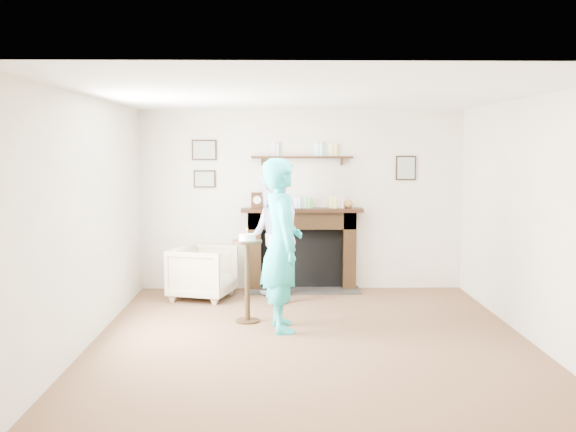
% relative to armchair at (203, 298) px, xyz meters
% --- Properties ---
extents(ground, '(5.00, 5.00, 0.00)m').
position_rel_armchair_xyz_m(ground, '(1.32, -1.90, 0.00)').
color(ground, brown).
rests_on(ground, ground).
extents(room_shell, '(4.54, 5.02, 2.52)m').
position_rel_armchair_xyz_m(room_shell, '(1.32, -1.21, 1.62)').
color(room_shell, beige).
rests_on(room_shell, ground).
extents(armchair, '(0.94, 0.92, 0.70)m').
position_rel_armchair_xyz_m(armchair, '(0.00, 0.00, 0.00)').
color(armchair, tan).
rests_on(armchair, ground).
extents(man, '(0.79, 0.94, 1.70)m').
position_rel_armchair_xyz_m(man, '(0.91, -0.24, 0.00)').
color(man, '#CBE2FF').
rests_on(man, ground).
extents(woman, '(0.55, 0.75, 1.87)m').
position_rel_armchair_xyz_m(woman, '(1.02, -1.47, 0.00)').
color(woman, teal).
rests_on(woman, ground).
extents(pedestal_table, '(0.34, 0.34, 1.08)m').
position_rel_armchair_xyz_m(pedestal_table, '(0.63, -1.15, 0.66)').
color(pedestal_table, black).
rests_on(pedestal_table, ground).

